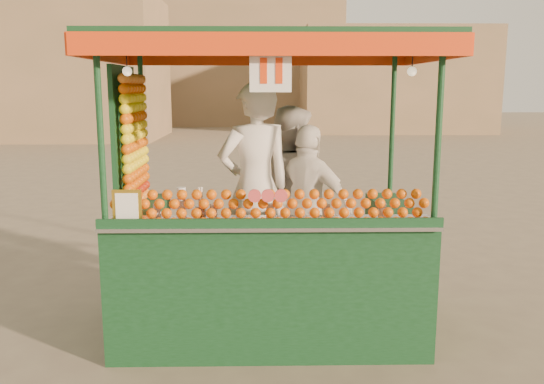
{
  "coord_description": "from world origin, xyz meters",
  "views": [
    {
      "loc": [
        0.4,
        -5.17,
        2.19
      ],
      "look_at": [
        0.49,
        -0.22,
        1.28
      ],
      "focal_mm": 37.52,
      "sensor_mm": 36.0,
      "label": 1
    }
  ],
  "objects_px": {
    "vendor_middle": "(290,191)",
    "juice_cart": "(261,240)",
    "vendor_left": "(255,188)",
    "vendor_right": "(308,206)"
  },
  "relations": [
    {
      "from": "vendor_middle",
      "to": "juice_cart",
      "type": "bearing_deg",
      "value": 115.47
    },
    {
      "from": "vendor_left",
      "to": "vendor_middle",
      "type": "xyz_separation_m",
      "value": [
        0.35,
        0.46,
        -0.12
      ]
    },
    {
      "from": "vendor_middle",
      "to": "vendor_right",
      "type": "distance_m",
      "value": 0.36
    },
    {
      "from": "juice_cart",
      "to": "vendor_middle",
      "type": "bearing_deg",
      "value": 68.42
    },
    {
      "from": "juice_cart",
      "to": "vendor_middle",
      "type": "relative_size",
      "value": 1.68
    },
    {
      "from": "vendor_left",
      "to": "vendor_right",
      "type": "distance_m",
      "value": 0.57
    },
    {
      "from": "vendor_left",
      "to": "vendor_right",
      "type": "relative_size",
      "value": 1.26
    },
    {
      "from": "juice_cart",
      "to": "vendor_left",
      "type": "distance_m",
      "value": 0.51
    },
    {
      "from": "vendor_middle",
      "to": "vendor_right",
      "type": "bearing_deg",
      "value": 165.01
    },
    {
      "from": "vendor_right",
      "to": "vendor_middle",
      "type": "bearing_deg",
      "value": -28.1
    }
  ]
}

